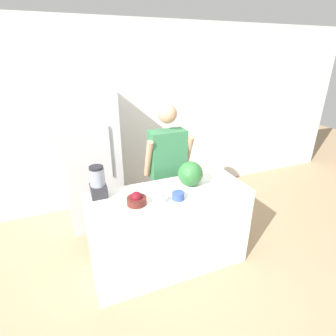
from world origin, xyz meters
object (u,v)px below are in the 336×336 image
(bowl_cherries, at_px, (137,200))
(person, at_px, (167,172))
(bowl_cream, at_px, (160,198))
(blender, at_px, (98,182))
(bowl_small_blue, at_px, (178,196))
(refrigerator, at_px, (91,158))
(watermelon, at_px, (190,174))

(bowl_cherries, bearing_deg, person, 48.96)
(person, relative_size, bowl_cream, 11.60)
(blender, bearing_deg, bowl_cream, -31.45)
(person, relative_size, bowl_cherries, 9.34)
(bowl_cream, bearing_deg, bowl_small_blue, -9.39)
(bowl_small_blue, bearing_deg, bowl_cherries, 170.88)
(refrigerator, bearing_deg, blender, -92.55)
(person, relative_size, watermelon, 6.55)
(watermelon, height_order, bowl_small_blue, watermelon)
(refrigerator, bearing_deg, person, -39.60)
(bowl_small_blue, distance_m, blender, 0.77)
(watermelon, distance_m, blender, 0.91)
(person, xyz_separation_m, bowl_cream, (-0.36, -0.68, 0.08))
(bowl_cream, xyz_separation_m, bowl_small_blue, (0.18, -0.03, 0.00))
(watermelon, xyz_separation_m, bowl_cherries, (-0.61, -0.13, -0.09))
(person, bearing_deg, blender, -156.39)
(bowl_cream, bearing_deg, person, 62.43)
(bowl_cream, bearing_deg, blender, 148.55)
(bowl_cherries, xyz_separation_m, bowl_small_blue, (0.39, -0.06, -0.01))
(blender, bearing_deg, refrigerator, 87.45)
(refrigerator, xyz_separation_m, bowl_cherries, (0.25, -1.32, 0.05))
(refrigerator, height_order, watermelon, refrigerator)
(bowl_cream, height_order, bowl_small_blue, bowl_cream)
(watermelon, xyz_separation_m, blender, (-0.90, 0.14, 0.01))
(watermelon, bearing_deg, bowl_small_blue, -138.51)
(refrigerator, distance_m, watermelon, 1.47)
(person, bearing_deg, watermelon, -85.51)
(bowl_small_blue, bearing_deg, person, 75.72)
(refrigerator, bearing_deg, bowl_cream, -71.41)
(person, bearing_deg, refrigerator, 140.40)
(watermelon, distance_m, bowl_small_blue, 0.31)
(bowl_small_blue, xyz_separation_m, blender, (-0.68, 0.34, 0.11))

